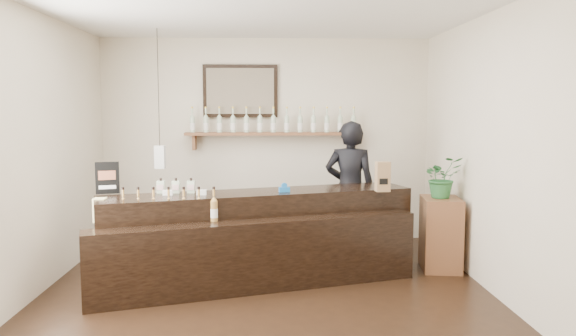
{
  "coord_description": "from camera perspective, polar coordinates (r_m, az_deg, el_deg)",
  "views": [
    {
      "loc": [
        0.02,
        -5.3,
        1.83
      ],
      "look_at": [
        0.24,
        0.7,
        1.2
      ],
      "focal_mm": 35.0,
      "sensor_mm": 36.0,
      "label": 1
    }
  ],
  "objects": [
    {
      "name": "ground",
      "position": [
        5.61,
        -2.23,
        -13.09
      ],
      "size": [
        5.0,
        5.0,
        0.0
      ],
      "primitive_type": "plane",
      "color": "black",
      "rests_on": "ground"
    },
    {
      "name": "room_shell",
      "position": [
        5.3,
        -2.3,
        4.58
      ],
      "size": [
        5.0,
        5.0,
        5.0
      ],
      "color": "beige",
      "rests_on": "ground"
    },
    {
      "name": "back_wall_decor",
      "position": [
        7.68,
        -3.33,
        5.39
      ],
      "size": [
        2.66,
        0.96,
        1.69
      ],
      "color": "brown",
      "rests_on": "ground"
    },
    {
      "name": "counter",
      "position": [
        6.04,
        -2.98,
        -7.31
      ],
      "size": [
        3.41,
        1.86,
        1.11
      ],
      "color": "black",
      "rests_on": "ground"
    },
    {
      "name": "promo_sign",
      "position": [
        6.18,
        -17.88,
        -0.97
      ],
      "size": [
        0.24,
        0.09,
        0.34
      ],
      "color": "black",
      "rests_on": "counter"
    },
    {
      "name": "paper_bag",
      "position": [
        6.15,
        9.59,
        -0.87
      ],
      "size": [
        0.16,
        0.12,
        0.32
      ],
      "color": "olive",
      "rests_on": "counter"
    },
    {
      "name": "tape_dispenser",
      "position": [
        6.03,
        -0.38,
        -2.09
      ],
      "size": [
        0.12,
        0.07,
        0.1
      ],
      "color": "#1966B3",
      "rests_on": "counter"
    },
    {
      "name": "side_cabinet",
      "position": [
        6.71,
        15.23,
        -6.44
      ],
      "size": [
        0.48,
        0.62,
        0.83
      ],
      "color": "brown",
      "rests_on": "ground"
    },
    {
      "name": "potted_plant",
      "position": [
        6.6,
        15.38,
        -0.91
      ],
      "size": [
        0.49,
        0.44,
        0.47
      ],
      "primitive_type": "imported",
      "rotation": [
        0.0,
        0.0,
        0.18
      ],
      "color": "#2A6A34",
      "rests_on": "side_cabinet"
    },
    {
      "name": "shopkeeper",
      "position": [
        6.98,
        6.32,
        -1.27
      ],
      "size": [
        0.78,
        0.6,
        1.91
      ],
      "primitive_type": "imported",
      "rotation": [
        0.0,
        0.0,
        2.92
      ],
      "color": "black",
      "rests_on": "ground"
    }
  ]
}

